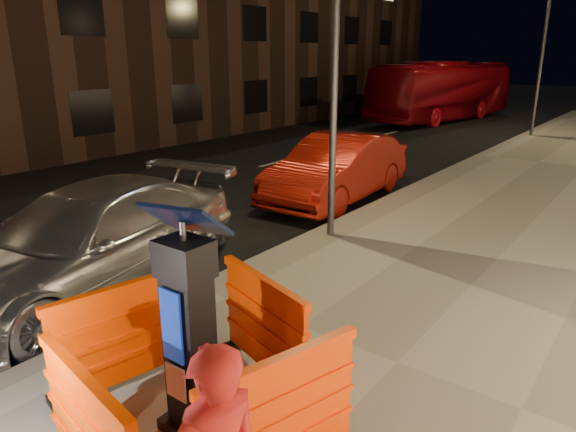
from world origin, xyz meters
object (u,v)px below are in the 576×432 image
Objects in this scene: parking_kiosk at (189,329)px; car_silver at (95,288)px; barrier_back at (264,328)px; barrier_kerbside at (123,338)px; bus_doubledecker at (441,120)px; car_red at (337,200)px; barrier_bldgside at (282,421)px.

parking_kiosk is 0.38× the size of car_silver.
barrier_back is 0.27× the size of car_silver.
barrier_kerbside is 2.93m from car_silver.
bus_doubledecker is at bearing 124.14° from barrier_back.
parking_kiosk is 8.22m from car_red.
parking_kiosk is 1.04m from barrier_kerbside.
barrier_bldgside is (1.90, 0.00, 0.00)m from barrier_kerbside.
parking_kiosk is at bearing -66.56° from bus_doubledecker.
bus_doubledecker is at bearing 99.54° from car_red.
barrier_bldgside is at bearing -25.62° from car_silver.
barrier_bldgside is at bearing -64.45° from car_red.
car_red reaches higher than car_silver.
barrier_back is at bearing -32.85° from barrier_kerbside.
barrier_kerbside is at bearing -165.85° from parking_kiosk.
car_silver is at bearing 90.08° from barrier_bldgside.
barrier_bldgside is 8.59m from car_red.
car_red is 16.79m from bus_doubledecker.
bus_doubledecker is at bearing 89.27° from car_silver.
barrier_back is 23.95m from bus_doubledecker.
barrier_back reaches higher than car_red.
bus_doubledecker is (-7.00, 23.85, -1.12)m from parking_kiosk.
parking_kiosk is 24.88m from bus_doubledecker.
bus_doubledecker is at bearing 34.58° from barrier_bldgside.
car_silver is 6.21m from car_red.
barrier_bldgside is at bearing 14.15° from parking_kiosk.
barrier_kerbside is at bearing -36.28° from car_silver.
barrier_bldgside reaches higher than car_silver.
car_silver is 0.48× the size of bus_doubledecker.
barrier_kerbside is 7.85m from car_red.
parking_kiosk reaches higher than barrier_bldgside.
bus_doubledecker reaches higher than barrier_back.
barrier_kerbside is 24.61m from bus_doubledecker.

